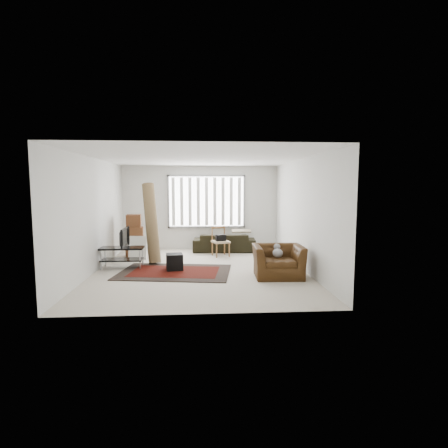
# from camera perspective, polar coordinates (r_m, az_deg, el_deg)

# --- Properties ---
(room) EXTENTS (6.00, 6.02, 2.71)m
(room) POSITION_cam_1_polar(r_m,az_deg,el_deg) (8.90, -3.72, 4.39)
(room) COLOR beige
(room) RESTS_ON ground
(persian_rug) EXTENTS (2.79, 2.06, 0.02)m
(persian_rug) POSITION_cam_1_polar(r_m,az_deg,el_deg) (8.43, -8.03, -7.76)
(persian_rug) COLOR black
(persian_rug) RESTS_ON ground
(tv_stand) EXTENTS (1.05, 0.47, 0.52)m
(tv_stand) POSITION_cam_1_polar(r_m,az_deg,el_deg) (9.09, -16.30, -4.56)
(tv_stand) COLOR black
(tv_stand) RESTS_ON ground
(tv) EXTENTS (0.11, 0.85, 0.49)m
(tv) POSITION_cam_1_polar(r_m,az_deg,el_deg) (9.03, -16.38, -2.13)
(tv) COLOR black
(tv) RESTS_ON tv_stand
(subwoofer) EXTENTS (0.44, 0.44, 0.39)m
(subwoofer) POSITION_cam_1_polar(r_m,az_deg,el_deg) (8.59, -8.08, -6.11)
(subwoofer) COLOR black
(subwoofer) RESTS_ON persian_rug
(moving_boxes) EXTENTS (0.55, 0.51, 1.22)m
(moving_boxes) POSITION_cam_1_polar(r_m,az_deg,el_deg) (10.46, -14.37, -2.09)
(moving_boxes) COLOR brown
(moving_boxes) RESTS_ON ground
(white_flatpack) EXTENTS (0.53, 0.28, 0.64)m
(white_flatpack) POSITION_cam_1_polar(r_m,az_deg,el_deg) (10.12, -13.88, -3.76)
(white_flatpack) COLOR silver
(white_flatpack) RESTS_ON ground
(rolled_rug) EXTENTS (0.63, 0.93, 2.14)m
(rolled_rug) POSITION_cam_1_polar(r_m,az_deg,el_deg) (9.45, -11.77, 0.17)
(rolled_rug) COLOR brown
(rolled_rug) RESTS_ON ground
(sofa) EXTENTS (1.98, 0.95, 0.74)m
(sofa) POSITION_cam_1_polar(r_m,az_deg,el_deg) (10.98, 0.04, -2.56)
(sofa) COLOR black
(sofa) RESTS_ON ground
(side_chair) EXTENTS (0.57, 0.57, 0.85)m
(side_chair) POSITION_cam_1_polar(r_m,az_deg,el_deg) (10.21, -0.59, -2.65)
(side_chair) COLOR tan
(side_chair) RESTS_ON ground
(armchair) EXTENTS (1.14, 1.00, 0.81)m
(armchair) POSITION_cam_1_polar(r_m,az_deg,el_deg) (7.98, 8.82, -5.62)
(armchair) COLOR #3D230C
(armchair) RESTS_ON ground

